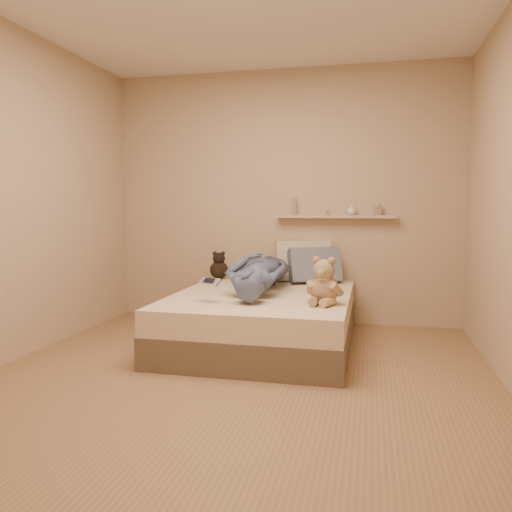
% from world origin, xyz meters
% --- Properties ---
extents(room, '(3.80, 3.80, 3.80)m').
position_xyz_m(room, '(0.00, 0.00, 1.30)').
color(room, '#896546').
rests_on(room, ground).
extents(bed, '(1.50, 1.90, 0.45)m').
position_xyz_m(bed, '(0.00, 0.93, 0.22)').
color(bed, brown).
rests_on(bed, floor).
extents(game_console, '(0.20, 0.14, 0.06)m').
position_xyz_m(game_console, '(-0.32, 0.42, 0.61)').
color(game_console, silver).
rests_on(game_console, bed).
extents(teddy_bear, '(0.30, 0.30, 0.37)m').
position_xyz_m(teddy_bear, '(0.56, 0.54, 0.60)').
color(teddy_bear, '#937250').
rests_on(teddy_bear, bed).
extents(dark_plush, '(0.19, 0.19, 0.29)m').
position_xyz_m(dark_plush, '(-0.63, 1.68, 0.58)').
color(dark_plush, black).
rests_on(dark_plush, bed).
extents(pillow_cream, '(0.59, 0.35, 0.42)m').
position_xyz_m(pillow_cream, '(0.24, 1.76, 0.65)').
color(pillow_cream, beige).
rests_on(pillow_cream, bed).
extents(pillow_grey, '(0.56, 0.43, 0.37)m').
position_xyz_m(pillow_grey, '(0.37, 1.62, 0.62)').
color(pillow_grey, slate).
rests_on(pillow_grey, bed).
extents(person, '(0.64, 1.49, 0.35)m').
position_xyz_m(person, '(-0.06, 1.05, 0.62)').
color(person, '#4C5D77').
rests_on(person, bed).
extents(wall_shelf, '(1.20, 0.12, 0.03)m').
position_xyz_m(wall_shelf, '(0.55, 1.84, 1.10)').
color(wall_shelf, tan).
rests_on(wall_shelf, wall_back).
extents(shelf_bottles, '(0.89, 0.09, 0.18)m').
position_xyz_m(shelf_bottles, '(0.68, 1.84, 1.18)').
color(shelf_bottles, '#B8B9BD').
rests_on(shelf_bottles, wall_shelf).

